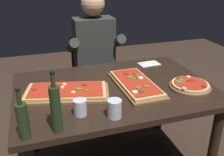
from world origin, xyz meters
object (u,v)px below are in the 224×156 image
object	(u,v)px
pizza_rectangular_left	(136,84)
wine_bottle_dark	(23,120)
dining_table	(114,99)
diner_chair	(93,74)
seated_diner	(95,55)
oil_bottle_amber	(56,108)
tumbler_near_camera	(80,108)
pizza_round_far	(190,85)
tumbler_far_side	(115,109)
pizza_rectangular_front	(67,92)

from	to	relation	value
pizza_rectangular_left	wine_bottle_dark	bearing A→B (deg)	-153.71
dining_table	diner_chair	xyz separation A→B (m)	(0.05, 0.86, -0.16)
seated_diner	dining_table	bearing A→B (deg)	-93.77
pizza_rectangular_left	seated_diner	size ratio (longest dim) A/B	0.41
wine_bottle_dark	oil_bottle_amber	world-z (taller)	oil_bottle_amber
tumbler_near_camera	pizza_round_far	bearing A→B (deg)	7.65
tumbler_near_camera	tumbler_far_side	world-z (taller)	tumbler_far_side
pizza_rectangular_left	wine_bottle_dark	size ratio (longest dim) A/B	1.94
seated_diner	pizza_rectangular_left	bearing A→B (deg)	-82.32
wine_bottle_dark	tumbler_far_side	distance (m)	0.50
tumbler_near_camera	diner_chair	distance (m)	1.23
tumbler_far_side	wine_bottle_dark	bearing A→B (deg)	-174.84
wine_bottle_dark	tumbler_near_camera	xyz separation A→B (m)	(0.31, 0.13, -0.06)
tumbler_near_camera	pizza_rectangular_front	bearing A→B (deg)	98.16
tumbler_far_side	diner_chair	size ratio (longest dim) A/B	0.12
tumbler_far_side	seated_diner	world-z (taller)	seated_diner
tumbler_far_side	oil_bottle_amber	bearing A→B (deg)	-173.33
pizza_rectangular_left	oil_bottle_amber	distance (m)	0.72
dining_table	pizza_round_far	world-z (taller)	pizza_round_far
dining_table	pizza_rectangular_front	world-z (taller)	pizza_rectangular_front
tumbler_near_camera	diner_chair	bearing A→B (deg)	72.89
tumbler_far_side	tumbler_near_camera	bearing A→B (deg)	155.61
pizza_rectangular_front	seated_diner	size ratio (longest dim) A/B	0.47
wine_bottle_dark	diner_chair	distance (m)	1.48
pizza_round_far	seated_diner	size ratio (longest dim) A/B	0.22
dining_table	diner_chair	world-z (taller)	diner_chair
pizza_rectangular_front	diner_chair	distance (m)	0.99
wine_bottle_dark	oil_bottle_amber	distance (m)	0.17
dining_table	pizza_round_far	size ratio (longest dim) A/B	4.81
tumbler_far_side	diner_chair	bearing A→B (deg)	82.19
pizza_rectangular_front	diner_chair	size ratio (longest dim) A/B	0.72
dining_table	pizza_rectangular_front	distance (m)	0.36
pizza_rectangular_left	wine_bottle_dark	xyz separation A→B (m)	(-0.77, -0.38, 0.08)
pizza_round_far	tumbler_far_side	world-z (taller)	tumbler_far_side
pizza_rectangular_left	seated_diner	world-z (taller)	seated_diner
wine_bottle_dark	tumbler_far_side	bearing A→B (deg)	5.16
dining_table	pizza_rectangular_left	bearing A→B (deg)	-13.95
dining_table	tumbler_near_camera	xyz separation A→B (m)	(-0.30, -0.29, 0.14)
oil_bottle_amber	pizza_rectangular_front	bearing A→B (deg)	75.18
pizza_rectangular_left	seated_diner	distance (m)	0.78
dining_table	tumbler_far_side	size ratio (longest dim) A/B	12.97
dining_table	oil_bottle_amber	world-z (taller)	oil_bottle_amber
pizza_round_far	pizza_rectangular_left	bearing A→B (deg)	158.52
pizza_rectangular_front	wine_bottle_dark	xyz separation A→B (m)	(-0.27, -0.41, 0.09)
pizza_rectangular_front	diner_chair	xyz separation A→B (m)	(0.39, 0.87, -0.27)
pizza_rectangular_left	oil_bottle_amber	world-z (taller)	oil_bottle_amber
pizza_rectangular_front	wine_bottle_dark	bearing A→B (deg)	-123.83
seated_diner	tumbler_near_camera	bearing A→B (deg)	-108.98
wine_bottle_dark	seated_diner	size ratio (longest dim) A/B	0.21
pizza_rectangular_left	seated_diner	bearing A→B (deg)	97.68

